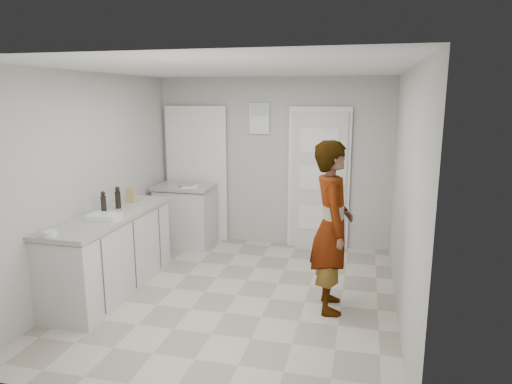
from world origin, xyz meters
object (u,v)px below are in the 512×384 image
(cake_mix_box, at_px, (131,195))
(baking_dish, at_px, (104,217))
(oil_cruet_a, at_px, (118,198))
(person, at_px, (332,227))
(oil_cruet_b, at_px, (104,203))
(spice_jar, at_px, (137,199))
(egg_bowl, at_px, (50,234))

(cake_mix_box, height_order, baking_dish, cake_mix_box)
(oil_cruet_a, bearing_deg, baking_dish, -77.81)
(baking_dish, bearing_deg, person, 8.55)
(oil_cruet_b, bearing_deg, spice_jar, 84.95)
(oil_cruet_b, relative_size, egg_bowl, 1.95)
(oil_cruet_a, height_order, baking_dish, oil_cruet_a)
(cake_mix_box, bearing_deg, spice_jar, 28.67)
(spice_jar, distance_m, oil_cruet_b, 0.65)
(cake_mix_box, distance_m, egg_bowl, 1.47)
(spice_jar, relative_size, baking_dish, 0.24)
(oil_cruet_a, xyz_separation_m, oil_cruet_b, (0.00, -0.31, 0.00))
(oil_cruet_b, xyz_separation_m, egg_bowl, (-0.06, -0.84, -0.10))
(oil_cruet_b, bearing_deg, egg_bowl, -93.85)
(person, distance_m, oil_cruet_a, 2.52)
(oil_cruet_a, height_order, oil_cruet_b, oil_cruet_b)
(person, distance_m, spice_jar, 2.50)
(cake_mix_box, relative_size, egg_bowl, 1.37)
(cake_mix_box, relative_size, oil_cruet_b, 0.70)
(oil_cruet_b, height_order, baking_dish, oil_cruet_b)
(spice_jar, height_order, oil_cruet_b, oil_cruet_b)
(spice_jar, relative_size, oil_cruet_b, 0.31)
(cake_mix_box, xyz_separation_m, oil_cruet_b, (0.00, -0.62, 0.03))
(person, bearing_deg, oil_cruet_a, 77.34)
(person, height_order, oil_cruet_a, person)
(spice_jar, height_order, egg_bowl, spice_jar)
(baking_dish, bearing_deg, cake_mix_box, 97.65)
(baking_dish, xyz_separation_m, egg_bowl, (-0.16, -0.67, 0.00))
(person, height_order, oil_cruet_b, person)
(person, height_order, baking_dish, person)
(baking_dish, height_order, egg_bowl, baking_dish)
(person, relative_size, oil_cruet_b, 6.67)
(person, distance_m, oil_cruet_b, 2.52)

